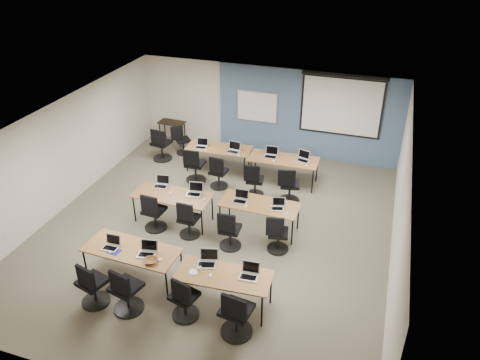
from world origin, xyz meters
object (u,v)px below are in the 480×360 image
(laptop_1, at_px, (147,251))
(laptop_7, at_px, (278,206))
(training_table_mid_right, at_px, (260,205))
(laptop_5, at_px, (195,191))
(task_chair_6, at_px, (229,233))
(utility_table, at_px, (172,125))
(spare_chair_a, at_px, (182,142))
(task_chair_1, at_px, (126,294))
(laptop_9, at_px, (234,149))
(task_chair_9, at_px, (218,175))
(laptop_0, at_px, (111,245))
(laptop_8, at_px, (201,145))
(task_chair_0, at_px, (92,287))
(task_chair_3, at_px, (236,317))
(task_chair_2, at_px, (184,301))
(training_table_front_right, at_px, (224,277))
(spare_chair_b, at_px, (161,147))
(laptop_2, at_px, (208,260))
(task_chair_5, at_px, (188,222))
(whiteboard, at_px, (257,107))
(task_chair_4, at_px, (154,215))
(laptop_6, at_px, (241,198))
(task_chair_7, at_px, (277,236))
(training_table_back_left, at_px, (219,149))
(training_table_back_right, at_px, (283,160))
(task_chair_8, at_px, (194,168))
(projector_screen, at_px, (342,102))
(laptop_3, at_px, (249,273))
(task_chair_10, at_px, (254,183))
(task_chair_11, at_px, (289,188))
(training_table_front_left, at_px, (132,251))
(laptop_11, at_px, (303,158))
(training_table_mid_left, at_px, (172,196))
(laptop_10, at_px, (271,154))
(laptop_4, at_px, (162,184))

(laptop_1, bearing_deg, laptop_7, 38.97)
(training_table_mid_right, height_order, laptop_5, laptop_5)
(task_chair_6, bearing_deg, utility_table, 124.51)
(spare_chair_a, bearing_deg, task_chair_1, -114.53)
(laptop_9, bearing_deg, task_chair_9, -93.11)
(laptop_0, bearing_deg, laptop_8, 89.08)
(task_chair_0, xyz_separation_m, task_chair_3, (2.81, 0.13, 0.02))
(task_chair_2, bearing_deg, training_table_mid_right, 94.73)
(training_table_front_right, height_order, task_chair_6, task_chair_6)
(task_chair_6, height_order, spare_chair_b, spare_chair_b)
(laptop_2, bearing_deg, utility_table, 105.50)
(task_chair_6, xyz_separation_m, laptop_7, (0.88, 0.83, 0.38))
(laptop_1, bearing_deg, task_chair_5, 75.54)
(whiteboard, bearing_deg, laptop_1, -92.55)
(task_chair_4, bearing_deg, task_chair_0, -84.89)
(laptop_6, distance_m, task_chair_7, 1.30)
(training_table_back_left, height_order, task_chair_0, task_chair_0)
(training_table_back_right, distance_m, laptop_0, 5.40)
(task_chair_8, bearing_deg, projector_screen, 31.66)
(task_chair_9, bearing_deg, spare_chair_a, 143.68)
(laptop_0, bearing_deg, task_chair_1, -48.99)
(laptop_0, xyz_separation_m, laptop_2, (2.01, 0.13, 0.01))
(laptop_3, xyz_separation_m, task_chair_10, (-1.06, 3.85, -0.40))
(task_chair_11, bearing_deg, task_chair_5, -143.68)
(spare_chair_a, height_order, spare_chair_b, spare_chair_b)
(laptop_1, bearing_deg, training_table_front_left, 166.32)
(training_table_mid_right, distance_m, task_chair_9, 2.25)
(task_chair_9, xyz_separation_m, laptop_11, (2.11, 0.93, 0.39))
(training_table_back_left, height_order, spare_chair_a, spare_chair_a)
(task_chair_0, bearing_deg, training_table_back_left, 101.48)
(training_table_back_right, bearing_deg, laptop_7, -80.71)
(training_table_front_left, relative_size, laptop_6, 5.75)
(whiteboard, height_order, task_chair_6, whiteboard)
(laptop_0, bearing_deg, laptop_9, 77.83)
(training_table_mid_left, relative_size, laptop_10, 5.28)
(laptop_6, distance_m, laptop_9, 2.60)
(laptop_5, bearing_deg, laptop_4, 165.85)
(projector_screen, bearing_deg, task_chair_4, -126.19)
(task_chair_4, xyz_separation_m, task_chair_10, (1.80, 2.18, -0.02))
(laptop_7, bearing_deg, task_chair_3, -105.07)
(training_table_mid_left, relative_size, task_chair_1, 1.79)
(task_chair_7, distance_m, laptop_11, 3.16)
(task_chair_10, distance_m, laptop_11, 1.55)
(laptop_1, bearing_deg, laptop_3, -10.72)
(laptop_2, relative_size, spare_chair_b, 0.34)
(training_table_front_right, xyz_separation_m, laptop_10, (-0.43, 4.98, 0.11))
(laptop_1, bearing_deg, task_chair_4, 103.92)
(training_table_front_left, xyz_separation_m, task_chair_9, (0.35, 3.96, -0.29))
(training_table_front_right, height_order, task_chair_5, task_chair_5)
(task_chair_2, relative_size, task_chair_9, 1.01)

